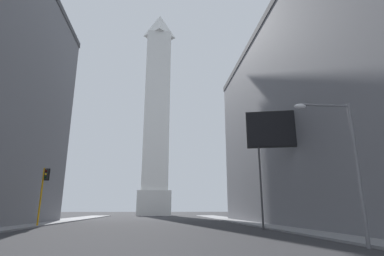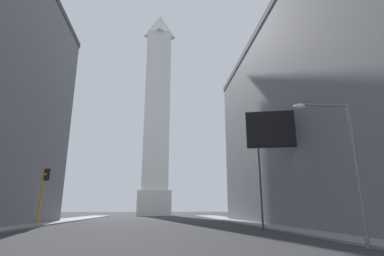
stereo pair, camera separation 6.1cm
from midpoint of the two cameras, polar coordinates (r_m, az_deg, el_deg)
The scene contains 7 objects.
sidewalk_left at distance 36.83m, azimuth -31.46°, elevation -15.80°, with size 5.00×104.33×0.15m, color gray.
sidewalk_right at distance 36.08m, azimuth 15.39°, elevation -17.46°, with size 5.00×104.33×0.15m, color gray.
building_right at distance 41.52m, azimuth 29.28°, elevation 2.74°, with size 21.91×50.51×26.44m.
obelisk at distance 93.99m, azimuth -6.62°, elevation 3.15°, with size 9.44×9.44×65.66m.
traffic_light_mid_left at distance 37.07m, azimuth -26.45°, elevation -10.12°, with size 0.78×0.50×6.25m.
street_lamp at distance 17.51m, azimuth 27.17°, elevation -4.34°, with size 3.19×0.36×7.41m.
billboard_sign at distance 30.56m, azimuth 16.69°, elevation -0.72°, with size 6.55×1.94×11.31m.
Camera 2 is at (1.00, -2.35, 1.85)m, focal length 28.00 mm.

